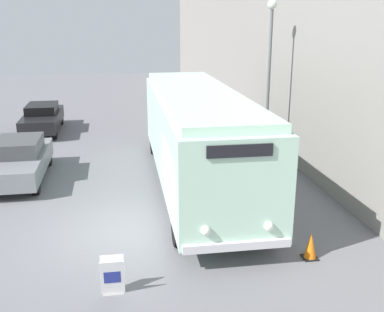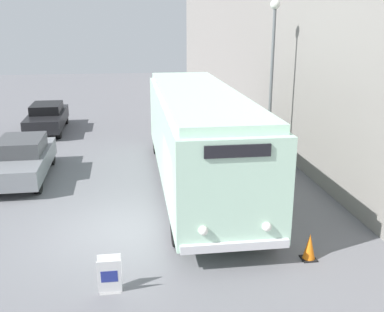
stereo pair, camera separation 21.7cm
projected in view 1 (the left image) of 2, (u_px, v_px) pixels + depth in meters
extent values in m
plane|color=slate|center=(119.00, 233.00, 12.31)|extent=(80.00, 80.00, 0.00)
cube|color=gray|center=(264.00, 53.00, 21.65)|extent=(0.30, 60.00, 8.16)
cylinder|color=black|center=(178.00, 227.00, 11.52)|extent=(0.28, 1.01, 1.01)
cylinder|color=black|center=(267.00, 221.00, 11.87)|extent=(0.28, 1.01, 1.01)
cylinder|color=black|center=(154.00, 142.00, 19.58)|extent=(0.28, 1.01, 1.01)
cylinder|color=black|center=(207.00, 140.00, 19.93)|extent=(0.28, 1.01, 1.01)
cube|color=#B2DBC1|center=(197.00, 135.00, 15.34)|extent=(2.68, 11.32, 2.63)
cube|color=silver|center=(197.00, 94.00, 14.93)|extent=(2.47, 10.87, 0.24)
cube|color=silver|center=(237.00, 246.00, 10.28)|extent=(2.55, 0.12, 0.20)
sphere|color=white|center=(206.00, 231.00, 10.07)|extent=(0.22, 0.22, 0.22)
sphere|color=white|center=(269.00, 226.00, 10.29)|extent=(0.22, 0.22, 0.22)
cube|color=black|center=(240.00, 151.00, 9.66)|extent=(1.47, 0.06, 0.28)
cube|color=gray|center=(113.00, 293.00, 9.57)|extent=(0.45, 0.19, 0.01)
cube|color=white|center=(112.00, 278.00, 9.38)|extent=(0.50, 0.17, 0.83)
cube|color=white|center=(112.00, 274.00, 9.52)|extent=(0.50, 0.17, 0.83)
cube|color=navy|center=(112.00, 277.00, 9.36)|extent=(0.35, 0.06, 0.29)
cylinder|color=#595E60|center=(268.00, 89.00, 17.46)|extent=(0.12, 0.12, 6.06)
sphere|color=silver|center=(272.00, 4.00, 16.56)|extent=(0.36, 0.36, 0.36)
cylinder|color=black|center=(36.00, 186.00, 14.97)|extent=(0.22, 0.60, 0.60)
cylinder|color=black|center=(8.00, 160.00, 17.74)|extent=(0.22, 0.60, 0.60)
cylinder|color=black|center=(48.00, 158.00, 17.99)|extent=(0.22, 0.60, 0.60)
cube|color=slate|center=(20.00, 163.00, 16.26)|extent=(1.88, 4.64, 0.67)
cube|color=#3F4043|center=(18.00, 146.00, 16.19)|extent=(1.57, 2.10, 0.54)
cylinder|color=black|center=(23.00, 134.00, 21.74)|extent=(0.22, 0.68, 0.68)
cylinder|color=black|center=(54.00, 132.00, 22.00)|extent=(0.22, 0.68, 0.68)
cylinder|color=black|center=(33.00, 120.00, 24.91)|extent=(0.22, 0.68, 0.68)
cylinder|color=black|center=(61.00, 119.00, 25.16)|extent=(0.22, 0.68, 0.68)
cube|color=black|center=(43.00, 119.00, 23.36)|extent=(1.85, 4.81, 0.66)
cube|color=black|center=(42.00, 108.00, 23.31)|extent=(1.52, 2.18, 0.45)
cube|color=black|center=(310.00, 257.00, 10.99)|extent=(0.36, 0.36, 0.03)
cone|color=orange|center=(311.00, 245.00, 10.89)|extent=(0.30, 0.30, 0.64)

